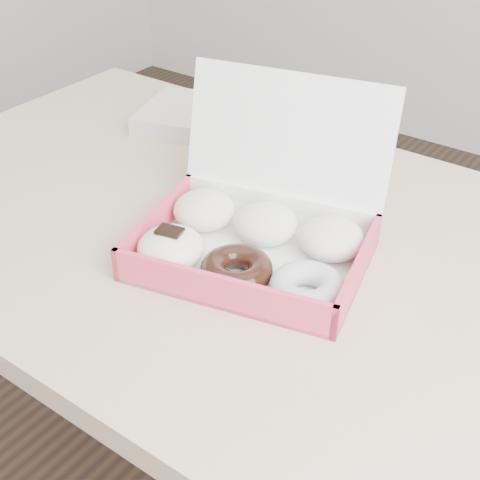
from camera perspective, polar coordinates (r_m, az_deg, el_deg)
The scene contains 3 objects.
table at distance 1.12m, azimuth -2.89°, elevation -1.14°, with size 1.20×0.80×0.75m.
donut_box at distance 0.96m, azimuth 1.26°, elevation 0.56°, with size 0.38×0.35×0.23m.
newspapers at distance 1.37m, azimuth -3.35°, elevation 10.41°, with size 0.23×0.18×0.04m, color white.
Camera 1 is at (0.58, -0.71, 1.32)m, focal length 50.00 mm.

